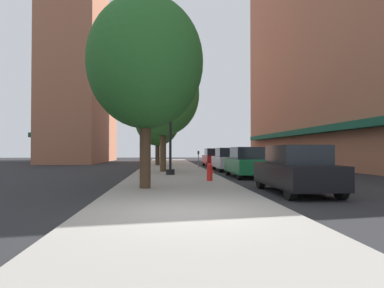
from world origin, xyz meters
name	(u,v)px	position (x,y,z in m)	size (l,w,h in m)	color
ground_plane	(225,170)	(4.00, 18.00, 0.00)	(90.00, 90.00, 0.00)	#232326
sidewalk_slab	(172,169)	(0.00, 19.00, 0.06)	(4.80, 50.00, 0.12)	gray
building_right_brick	(338,35)	(14.99, 22.00, 11.88)	(6.80, 40.00, 23.81)	#9E6047
building_far_background	(83,79)	(-11.01, 37.00, 10.64)	(6.80, 18.00, 21.33)	#9E6047
lamppost	(170,120)	(-0.21, 11.66, 3.20)	(0.48, 0.48, 5.90)	black
fire_hydrant	(210,172)	(1.50, 7.76, 0.52)	(0.33, 0.26, 0.79)	red
parking_meter_near	(198,157)	(2.05, 18.77, 0.95)	(0.14, 0.09, 1.31)	slate
tree_near	(145,63)	(-1.21, 4.96, 4.67)	(4.20, 4.20, 6.99)	#422D1E
tree_mid	(158,120)	(-1.22, 24.10, 4.27)	(4.14, 4.14, 6.54)	#422D1E
tree_far	(163,94)	(-0.64, 14.63, 5.10)	(4.69, 4.69, 7.69)	#4C3823
car_black	(296,170)	(4.00, 3.96, 0.81)	(1.80, 4.30, 1.66)	black
car_green	(247,163)	(4.00, 11.01, 0.81)	(1.80, 4.30, 1.66)	black
car_silver	(228,160)	(4.00, 16.83, 0.81)	(1.80, 4.30, 1.66)	black
car_red	(214,158)	(4.00, 23.94, 0.81)	(1.80, 4.30, 1.66)	black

